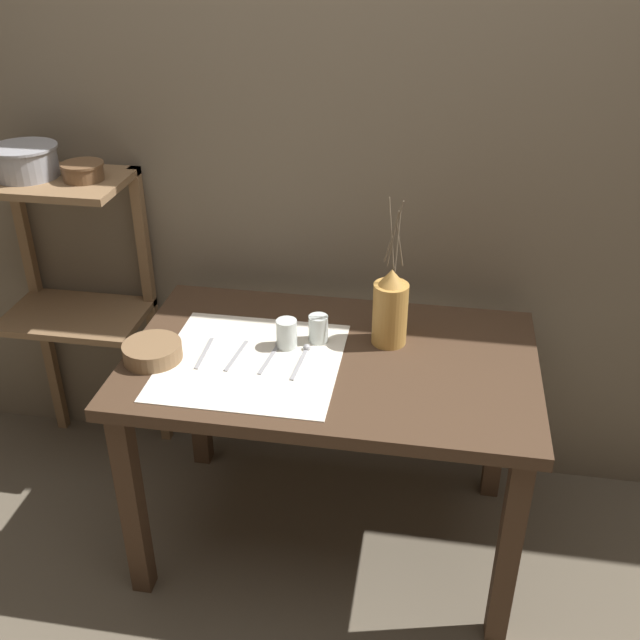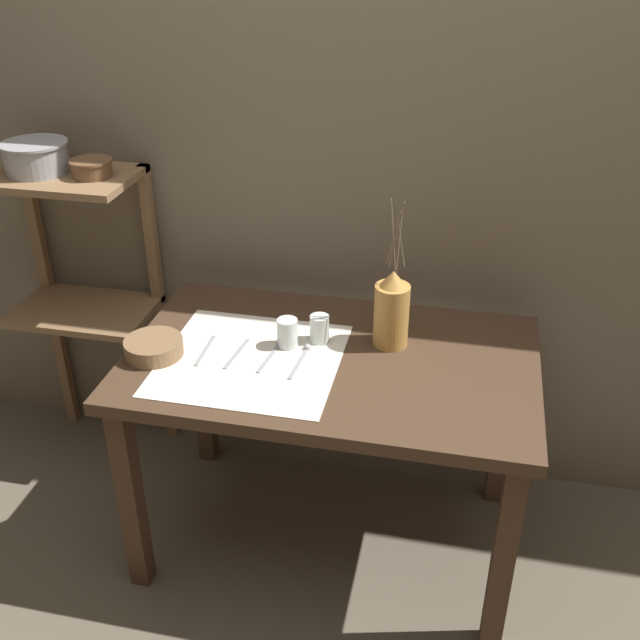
{
  "view_description": "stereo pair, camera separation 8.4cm",
  "coord_description": "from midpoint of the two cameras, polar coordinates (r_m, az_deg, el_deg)",
  "views": [
    {
      "loc": [
        0.28,
        -1.84,
        1.9
      ],
      "look_at": [
        -0.03,
        0.0,
        0.84
      ],
      "focal_mm": 42.0,
      "sensor_mm": 36.0,
      "label": 1
    },
    {
      "loc": [
        0.36,
        -1.83,
        1.9
      ],
      "look_at": [
        -0.03,
        0.0,
        0.84
      ],
      "focal_mm": 42.0,
      "sensor_mm": 36.0,
      "label": 2
    }
  ],
  "objects": [
    {
      "name": "wooden_bowl",
      "position": [
        2.24,
        -11.5,
        -2.09
      ],
      "size": [
        0.17,
        0.17,
        0.05
      ],
      "color": "brown",
      "rests_on": "wooden_table"
    },
    {
      "name": "spoon_outer",
      "position": [
        2.2,
        -0.12,
        -2.57
      ],
      "size": [
        0.03,
        0.18,
        0.02
      ],
      "color": "#939399",
      "rests_on": "wooden_table"
    },
    {
      "name": "pitcher_with_flowers",
      "position": [
        2.22,
        6.56,
        0.71
      ],
      "size": [
        0.1,
        0.1,
        0.46
      ],
      "color": "#B7843D",
      "rests_on": "wooden_table"
    },
    {
      "name": "ground_plane",
      "position": [
        2.66,
        1.68,
        -16.02
      ],
      "size": [
        12.0,
        12.0,
        0.0
      ],
      "primitive_type": "plane",
      "color": "brown"
    },
    {
      "name": "spoon_inner",
      "position": [
        2.23,
        -2.28,
        -2.14
      ],
      "size": [
        0.04,
        0.18,
        0.02
      ],
      "color": "#939399",
      "rests_on": "wooden_table"
    },
    {
      "name": "metal_pot_large",
      "position": [
        2.6,
        -19.96,
        11.65
      ],
      "size": [
        0.21,
        0.21,
        0.1
      ],
      "color": "#939399",
      "rests_on": "wooden_shelf_unit"
    },
    {
      "name": "glass_tumbler_far",
      "position": [
        2.25,
        1.03,
        -0.67
      ],
      "size": [
        0.06,
        0.06,
        0.08
      ],
      "color": "silver",
      "rests_on": "wooden_table"
    },
    {
      "name": "glass_tumbler_near",
      "position": [
        2.23,
        -1.41,
        -1.0
      ],
      "size": [
        0.06,
        0.06,
        0.09
      ],
      "color": "silver",
      "rests_on": "wooden_table"
    },
    {
      "name": "metal_pot_small",
      "position": [
        2.51,
        -16.08,
        11.13
      ],
      "size": [
        0.13,
        0.13,
        0.05
      ],
      "color": "brown",
      "rests_on": "wooden_shelf_unit"
    },
    {
      "name": "knife_center",
      "position": [
        2.24,
        -7.69,
        -2.32
      ],
      "size": [
        0.02,
        0.17,
        0.0
      ],
      "color": "#939399",
      "rests_on": "wooden_table"
    },
    {
      "name": "linen_cloth",
      "position": [
        2.19,
        -4.2,
        -3.03
      ],
      "size": [
        0.52,
        0.5,
        0.0
      ],
      "color": "silver",
      "rests_on": "wooden_table"
    },
    {
      "name": "wooden_shelf_unit",
      "position": [
        2.73,
        -16.8,
        4.01
      ],
      "size": [
        0.48,
        0.32,
        1.12
      ],
      "color": "brown",
      "rests_on": "ground_plane"
    },
    {
      "name": "stone_wall_back",
      "position": [
        2.44,
        4.26,
        12.83
      ],
      "size": [
        7.0,
        0.06,
        2.4
      ],
      "color": "#6B5E4C",
      "rests_on": "ground_plane"
    },
    {
      "name": "wooden_table",
      "position": [
        2.26,
        1.9,
        -4.9
      ],
      "size": [
        1.2,
        0.74,
        0.72
      ],
      "color": "#422D1E",
      "rests_on": "ground_plane"
    },
    {
      "name": "fork_outer",
      "position": [
        2.22,
        -5.28,
        -2.57
      ],
      "size": [
        0.03,
        0.17,
        0.0
      ],
      "color": "#939399",
      "rests_on": "wooden_table"
    }
  ]
}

